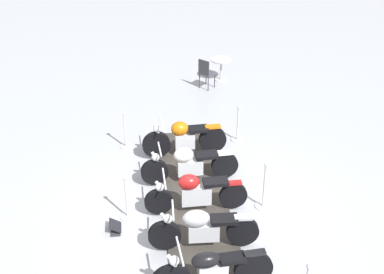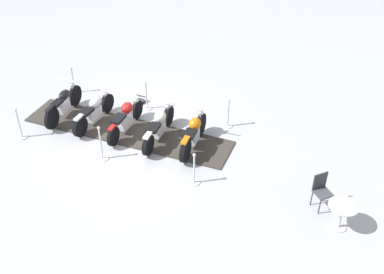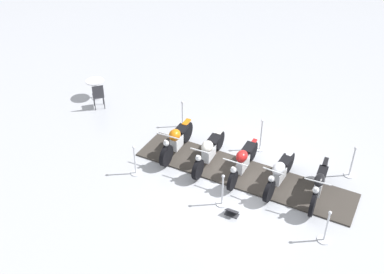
{
  "view_description": "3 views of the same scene",
  "coord_description": "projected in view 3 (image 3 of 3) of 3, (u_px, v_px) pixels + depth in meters",
  "views": [
    {
      "loc": [
        6.05,
        -6.36,
        7.02
      ],
      "look_at": [
        -0.99,
        0.89,
        1.08
      ],
      "focal_mm": 48.55,
      "sensor_mm": 36.0,
      "label": 1
    },
    {
      "loc": [
        1.58,
        12.06,
        8.51
      ],
      "look_at": [
        -1.53,
        2.0,
        0.85
      ],
      "focal_mm": 43.81,
      "sensor_mm": 36.0,
      "label": 2
    },
    {
      "loc": [
        -3.54,
        -10.27,
        8.87
      ],
      "look_at": [
        -1.26,
        1.42,
        0.57
      ],
      "focal_mm": 43.24,
      "sensor_mm": 36.0,
      "label": 3
    }
  ],
  "objects": [
    {
      "name": "stanchion_right_front",
      "position": [
        135.0,
        164.0,
        13.74
      ],
      "size": [
        0.31,
        0.31,
        1.02
      ],
      "color": "silver",
      "rests_on": "ground_plane"
    },
    {
      "name": "stanchion_right_rear",
      "position": [
        326.0,
        231.0,
        11.57
      ],
      "size": [
        0.33,
        0.33,
        1.01
      ],
      "color": "silver",
      "rests_on": "ground_plane"
    },
    {
      "name": "display_platform",
      "position": [
        242.0,
        174.0,
        13.88
      ],
      "size": [
        6.11,
        5.31,
        0.05
      ],
      "primitive_type": "cube",
      "rotation": [
        0.0,
        0.0,
        -0.68
      ],
      "color": "#38332D",
      "rests_on": "ground_plane"
    },
    {
      "name": "stanchion_left_front",
      "position": [
        183.0,
        118.0,
        15.87
      ],
      "size": [
        0.32,
        0.32,
        1.01
      ],
      "color": "silver",
      "rests_on": "ground_plane"
    },
    {
      "name": "motorcycle_chrome",
      "position": [
        279.0,
        173.0,
        13.15
      ],
      "size": [
        1.52,
        1.68,
        0.93
      ],
      "rotation": [
        0.0,
        0.0,
        -2.3
      ],
      "color": "black",
      "rests_on": "display_platform"
    },
    {
      "name": "cafe_table",
      "position": [
        95.0,
        85.0,
        17.38
      ],
      "size": [
        0.71,
        0.71,
        0.74
      ],
      "color": "#B7B7BC",
      "rests_on": "ground_plane"
    },
    {
      "name": "ground_plane",
      "position": [
        242.0,
        174.0,
        13.9
      ],
      "size": [
        80.0,
        80.0,
        0.0
      ],
      "primitive_type": "plane",
      "color": "#A8AAB2"
    },
    {
      "name": "stanchion_left_mid",
      "position": [
        261.0,
        140.0,
        14.75
      ],
      "size": [
        0.34,
        0.34,
        1.13
      ],
      "color": "silver",
      "rests_on": "ground_plane"
    },
    {
      "name": "motorcycle_copper",
      "position": [
        176.0,
        140.0,
        14.45
      ],
      "size": [
        1.35,
        1.77,
        1.01
      ],
      "rotation": [
        0.0,
        0.0,
        -2.2
      ],
      "color": "black",
      "rests_on": "display_platform"
    },
    {
      "name": "motorcycle_maroon",
      "position": [
        243.0,
        161.0,
        13.57
      ],
      "size": [
        1.44,
        1.78,
        0.91
      ],
      "rotation": [
        0.0,
        0.0,
        -2.24
      ],
      "color": "black",
      "rests_on": "display_platform"
    },
    {
      "name": "stanchion_left_rear",
      "position": [
        351.0,
        166.0,
        13.66
      ],
      "size": [
        0.31,
        0.31,
        1.05
      ],
      "color": "silver",
      "rests_on": "ground_plane"
    },
    {
      "name": "motorcycle_black",
      "position": [
        319.0,
        185.0,
        12.71
      ],
      "size": [
        1.32,
        1.83,
        1.02
      ],
      "rotation": [
        0.0,
        0.0,
        -2.18
      ],
      "color": "black",
      "rests_on": "display_platform"
    },
    {
      "name": "stanchion_right_mid",
      "position": [
        222.0,
        195.0,
        12.65
      ],
      "size": [
        0.32,
        0.32,
        1.04
      ],
      "color": "silver",
      "rests_on": "ground_plane"
    },
    {
      "name": "cafe_chair_near_table",
      "position": [
        98.0,
        95.0,
        16.72
      ],
      "size": [
        0.44,
        0.44,
        0.98
      ],
      "rotation": [
        0.0,
        0.0,
        1.68
      ],
      "color": "#2D2D33",
      "rests_on": "ground_plane"
    },
    {
      "name": "motorcycle_cream",
      "position": [
        209.0,
        151.0,
        14.02
      ],
      "size": [
        1.44,
        1.9,
        0.92
      ],
      "rotation": [
        0.0,
        0.0,
        -2.2
      ],
      "color": "black",
      "rests_on": "display_platform"
    },
    {
      "name": "info_placard",
      "position": [
        232.0,
        213.0,
        12.46
      ],
      "size": [
        0.42,
        0.4,
        0.22
      ],
      "rotation": [
        0.0,
        0.0,
        2.46
      ],
      "color": "#333338",
      "rests_on": "ground_plane"
    }
  ]
}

